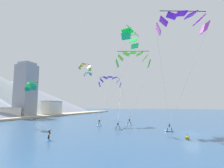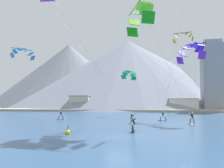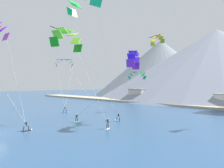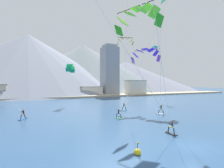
{
  "view_description": "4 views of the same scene",
  "coord_description": "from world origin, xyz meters",
  "px_view_note": "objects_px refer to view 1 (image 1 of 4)",
  "views": [
    {
      "loc": [
        -34.96,
        1.62,
        5.09
      ],
      "look_at": [
        -0.04,
        15.11,
        9.59
      ],
      "focal_mm": 28.0,
      "sensor_mm": 36.0,
      "label": 1
    },
    {
      "loc": [
        3.7,
        -23.86,
        3.38
      ],
      "look_at": [
        -3.56,
        15.92,
        6.16
      ],
      "focal_mm": 40.0,
      "sensor_mm": 36.0,
      "label": 2
    },
    {
      "loc": [
        34.26,
        -10.1,
        7.19
      ],
      "look_at": [
        3.3,
        19.77,
        7.24
      ],
      "focal_mm": 35.0,
      "sensor_mm": 36.0,
      "label": 3
    },
    {
      "loc": [
        -13.3,
        -10.69,
        5.61
      ],
      "look_at": [
        0.4,
        17.26,
        5.47
      ],
      "focal_mm": 28.0,
      "sensor_mm": 36.0,
      "label": 4
    }
  ],
  "objects_px": {
    "parafoil_kite_far_right": "(110,81)",
    "kitesurfer_far_left": "(49,137)",
    "kitesurfer_far_right": "(119,128)",
    "parafoil_kite_near_lead": "(130,37)",
    "kitesurfer_mid_center": "(129,123)",
    "race_marker_buoy": "(187,138)",
    "kitesurfer_near_trail": "(168,129)",
    "parafoil_kite_distant_mid_solo": "(31,85)",
    "parafoil_kite_mid_center": "(133,58)",
    "kitesurfer_near_lead": "(99,124)",
    "parafoil_kite_distant_low_drift": "(88,74)",
    "parafoil_kite_near_trail": "(181,21)",
    "parafoil_kite_distant_high_outer": "(85,66)"
  },
  "relations": [
    {
      "from": "kitesurfer_mid_center",
      "to": "parafoil_kite_far_right",
      "type": "bearing_deg",
      "value": 81.63
    },
    {
      "from": "kitesurfer_near_lead",
      "to": "parafoil_kite_distant_high_outer",
      "type": "relative_size",
      "value": 0.43
    },
    {
      "from": "parafoil_kite_distant_low_drift",
      "to": "parafoil_kite_near_trail",
      "type": "bearing_deg",
      "value": -134.38
    },
    {
      "from": "kitesurfer_near_lead",
      "to": "kitesurfer_mid_center",
      "type": "relative_size",
      "value": 0.96
    },
    {
      "from": "kitesurfer_mid_center",
      "to": "kitesurfer_far_left",
      "type": "xyz_separation_m",
      "value": [
        -22.1,
        5.99,
        -0.13
      ]
    },
    {
      "from": "kitesurfer_near_trail",
      "to": "parafoil_kite_distant_low_drift",
      "type": "xyz_separation_m",
      "value": [
        23.53,
        30.91,
        16.83
      ]
    },
    {
      "from": "kitesurfer_near_trail",
      "to": "parafoil_kite_distant_low_drift",
      "type": "bearing_deg",
      "value": 52.72
    },
    {
      "from": "parafoil_kite_near_lead",
      "to": "parafoil_kite_far_right",
      "type": "height_order",
      "value": "parafoil_kite_near_lead"
    },
    {
      "from": "kitesurfer_far_right",
      "to": "parafoil_kite_near_lead",
      "type": "xyz_separation_m",
      "value": [
        4.34,
        -1.4,
        21.05
      ]
    },
    {
      "from": "kitesurfer_mid_center",
      "to": "parafoil_kite_distant_mid_solo",
      "type": "height_order",
      "value": "parafoil_kite_distant_mid_solo"
    },
    {
      "from": "kitesurfer_far_left",
      "to": "race_marker_buoy",
      "type": "xyz_separation_m",
      "value": [
        8.2,
        -19.11,
        -0.29
      ]
    },
    {
      "from": "parafoil_kite_distant_low_drift",
      "to": "race_marker_buoy",
      "type": "xyz_separation_m",
      "value": [
        -29.99,
        -34.03,
        -17.12
      ]
    },
    {
      "from": "kitesurfer_far_left",
      "to": "kitesurfer_far_right",
      "type": "bearing_deg",
      "value": -24.89
    },
    {
      "from": "kitesurfer_near_trail",
      "to": "parafoil_kite_distant_mid_solo",
      "type": "height_order",
      "value": "parafoil_kite_distant_mid_solo"
    },
    {
      "from": "parafoil_kite_far_right",
      "to": "kitesurfer_far_left",
      "type": "bearing_deg",
      "value": 178.62
    },
    {
      "from": "parafoil_kite_near_lead",
      "to": "race_marker_buoy",
      "type": "relative_size",
      "value": 21.19
    },
    {
      "from": "kitesurfer_near_trail",
      "to": "parafoil_kite_near_lead",
      "type": "bearing_deg",
      "value": 68.18
    },
    {
      "from": "kitesurfer_near_lead",
      "to": "parafoil_kite_far_right",
      "type": "bearing_deg",
      "value": -10.62
    },
    {
      "from": "parafoil_kite_far_right",
      "to": "race_marker_buoy",
      "type": "height_order",
      "value": "parafoil_kite_far_right"
    },
    {
      "from": "parafoil_kite_near_trail",
      "to": "kitesurfer_near_trail",
      "type": "bearing_deg",
      "value": 17.18
    },
    {
      "from": "parafoil_kite_distant_high_outer",
      "to": "parafoil_kite_distant_mid_solo",
      "type": "height_order",
      "value": "parafoil_kite_distant_high_outer"
    },
    {
      "from": "kitesurfer_mid_center",
      "to": "parafoil_kite_mid_center",
      "type": "distance_m",
      "value": 16.7
    },
    {
      "from": "kitesurfer_near_lead",
      "to": "race_marker_buoy",
      "type": "relative_size",
      "value": 1.72
    },
    {
      "from": "parafoil_kite_distant_high_outer",
      "to": "parafoil_kite_distant_low_drift",
      "type": "xyz_separation_m",
      "value": [
        15.65,
        7.82,
        0.9
      ]
    },
    {
      "from": "parafoil_kite_near_lead",
      "to": "parafoil_kite_mid_center",
      "type": "xyz_separation_m",
      "value": [
        -2.93,
        -1.4,
        -6.12
      ]
    },
    {
      "from": "kitesurfer_near_lead",
      "to": "parafoil_kite_near_lead",
      "type": "xyz_separation_m",
      "value": [
        -0.05,
        -8.09,
        21.06
      ]
    },
    {
      "from": "kitesurfer_far_right",
      "to": "parafoil_kite_distant_low_drift",
      "type": "relative_size",
      "value": 0.45
    },
    {
      "from": "kitesurfer_near_trail",
      "to": "parafoil_kite_near_lead",
      "type": "height_order",
      "value": "parafoil_kite_near_lead"
    },
    {
      "from": "kitesurfer_mid_center",
      "to": "parafoil_kite_far_right",
      "type": "distance_m",
      "value": 12.48
    },
    {
      "from": "parafoil_kite_near_lead",
      "to": "parafoil_kite_distant_high_outer",
      "type": "height_order",
      "value": "parafoil_kite_near_lead"
    },
    {
      "from": "kitesurfer_far_left",
      "to": "kitesurfer_far_right",
      "type": "distance_m",
      "value": 15.03
    },
    {
      "from": "kitesurfer_near_lead",
      "to": "kitesurfer_mid_center",
      "type": "xyz_separation_m",
      "value": [
        4.09,
        -6.35,
        0.13
      ]
    },
    {
      "from": "parafoil_kite_far_right",
      "to": "parafoil_kite_distant_mid_solo",
      "type": "height_order",
      "value": "parafoil_kite_far_right"
    },
    {
      "from": "parafoil_kite_distant_high_outer",
      "to": "race_marker_buoy",
      "type": "xyz_separation_m",
      "value": [
        -14.34,
        -26.21,
        -16.22
      ]
    },
    {
      "from": "kitesurfer_mid_center",
      "to": "kitesurfer_near_trail",
      "type": "bearing_deg",
      "value": -126.66
    },
    {
      "from": "parafoil_kite_distant_high_outer",
      "to": "kitesurfer_near_trail",
      "type": "bearing_deg",
      "value": -108.84
    },
    {
      "from": "parafoil_kite_mid_center",
      "to": "kitesurfer_near_lead",
      "type": "bearing_deg",
      "value": 72.56
    },
    {
      "from": "parafoil_kite_distant_high_outer",
      "to": "parafoil_kite_distant_low_drift",
      "type": "bearing_deg",
      "value": 26.55
    },
    {
      "from": "parafoil_kite_distant_high_outer",
      "to": "kitesurfer_mid_center",
      "type": "bearing_deg",
      "value": -91.89
    },
    {
      "from": "race_marker_buoy",
      "to": "kitesurfer_far_left",
      "type": "bearing_deg",
      "value": 113.22
    },
    {
      "from": "kitesurfer_mid_center",
      "to": "race_marker_buoy",
      "type": "distance_m",
      "value": 19.12
    },
    {
      "from": "parafoil_kite_distant_mid_solo",
      "to": "parafoil_kite_mid_center",
      "type": "bearing_deg",
      "value": -79.98
    },
    {
      "from": "parafoil_kite_distant_mid_solo",
      "to": "kitesurfer_far_right",
      "type": "bearing_deg",
      "value": -82.34
    },
    {
      "from": "kitesurfer_near_lead",
      "to": "race_marker_buoy",
      "type": "bearing_deg",
      "value": -116.76
    },
    {
      "from": "kitesurfer_far_left",
      "to": "parafoil_kite_far_right",
      "type": "height_order",
      "value": "parafoil_kite_far_right"
    },
    {
      "from": "kitesurfer_far_right",
      "to": "race_marker_buoy",
      "type": "distance_m",
      "value": 13.9
    },
    {
      "from": "race_marker_buoy",
      "to": "parafoil_kite_far_right",
      "type": "bearing_deg",
      "value": 51.61
    },
    {
      "from": "kitesurfer_far_left",
      "to": "parafoil_kite_far_right",
      "type": "bearing_deg",
      "value": -1.38
    },
    {
      "from": "parafoil_kite_near_trail",
      "to": "parafoil_kite_distant_high_outer",
      "type": "xyz_separation_m",
      "value": [
        17.51,
        26.07,
        -0.99
      ]
    },
    {
      "from": "kitesurfer_far_right",
      "to": "parafoil_kite_near_trail",
      "type": "bearing_deg",
      "value": -124.23
    }
  ]
}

